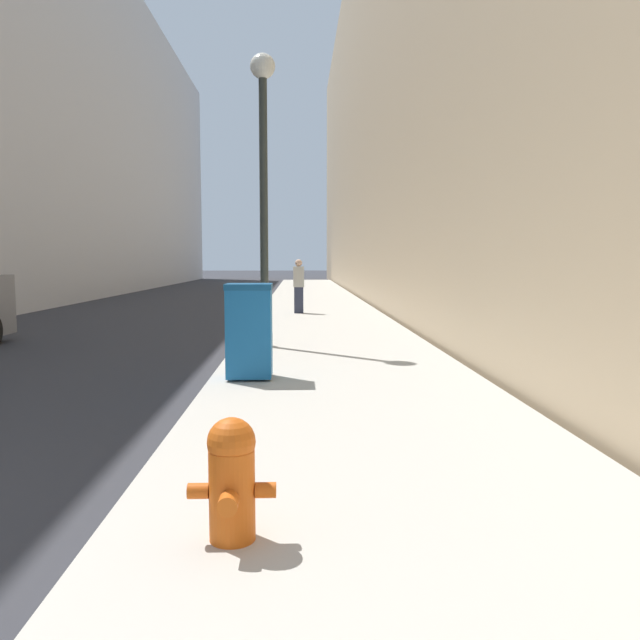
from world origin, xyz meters
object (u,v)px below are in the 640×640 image
(pedestrian_on_sidewalk, at_px, (299,286))
(lamppost, at_px, (263,165))
(fire_hydrant, at_px, (232,476))
(trash_bin, at_px, (249,330))

(pedestrian_on_sidewalk, bearing_deg, lamppost, -94.99)
(fire_hydrant, xyz_separation_m, lamppost, (-0.25, 8.10, 2.95))
(fire_hydrant, distance_m, trash_bin, 4.93)
(pedestrian_on_sidewalk, bearing_deg, fire_hydrant, -91.45)
(fire_hydrant, relative_size, lamppost, 0.14)
(trash_bin, distance_m, lamppost, 4.15)
(trash_bin, distance_m, pedestrian_on_sidewalk, 10.50)
(fire_hydrant, height_order, lamppost, lamppost)
(fire_hydrant, relative_size, trash_bin, 0.56)
(trash_bin, xyz_separation_m, lamppost, (0.04, 3.18, 2.66))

